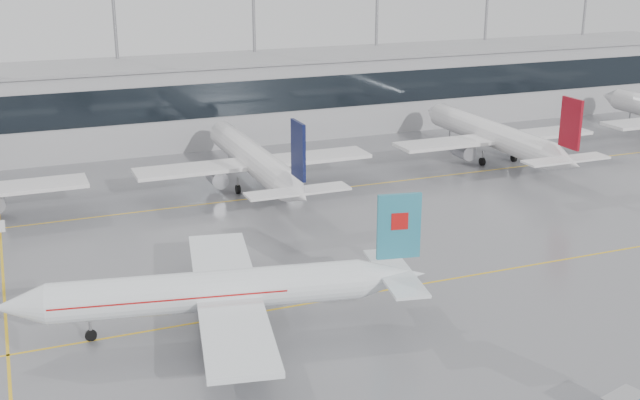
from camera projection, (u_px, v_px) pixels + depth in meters
name	position (u px, v px, depth m)	size (l,w,h in m)	color
ground	(371.00, 293.00, 70.53)	(320.00, 320.00, 0.00)	slate
taxi_line_main	(371.00, 293.00, 70.52)	(120.00, 0.25, 0.01)	yellow
taxi_line_north	(265.00, 197.00, 97.01)	(120.00, 0.25, 0.01)	yellow
taxi_line_cross	(3.00, 280.00, 73.12)	(0.25, 60.00, 0.01)	yellow
terminal	(199.00, 102.00, 123.43)	(180.00, 15.00, 12.00)	#99999D
terminal_glass	(211.00, 100.00, 116.30)	(180.00, 0.20, 5.00)	black
terminal_roof	(197.00, 61.00, 121.53)	(182.00, 16.00, 0.40)	gray
light_masts	(188.00, 49.00, 126.47)	(156.40, 1.00, 22.60)	gray
air_canada_jet	(225.00, 291.00, 63.01)	(33.94, 26.83, 10.42)	white
parked_jet_c	(255.00, 160.00, 99.13)	(29.64, 36.96, 11.72)	white
parked_jet_d	(495.00, 136.00, 111.56)	(29.64, 36.96, 11.72)	white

